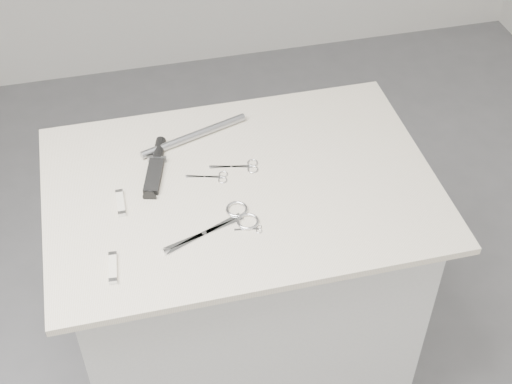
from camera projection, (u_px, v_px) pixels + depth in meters
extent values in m
cube|color=slate|center=(245.00, 379.00, 2.46)|extent=(4.00, 4.00, 0.01)
cube|color=beige|center=(243.00, 298.00, 2.15)|extent=(0.90, 0.60, 0.90)
cube|color=beige|center=(241.00, 187.00, 1.83)|extent=(1.00, 0.70, 0.02)
cube|color=silver|center=(204.00, 234.00, 1.70)|extent=(0.21, 0.10, 0.00)
cylinder|color=silver|center=(204.00, 233.00, 1.70)|extent=(0.01, 0.01, 0.01)
torus|color=silver|center=(237.00, 209.00, 1.76)|extent=(0.06, 0.06, 0.01)
torus|color=silver|center=(248.00, 221.00, 1.72)|extent=(0.06, 0.06, 0.01)
cube|color=silver|center=(231.00, 167.00, 1.87)|extent=(0.11, 0.04, 0.00)
cylinder|color=silver|center=(231.00, 167.00, 1.87)|extent=(0.01, 0.01, 0.00)
torus|color=silver|center=(253.00, 163.00, 1.88)|extent=(0.03, 0.03, 0.00)
torus|color=silver|center=(253.00, 169.00, 1.86)|extent=(0.03, 0.03, 0.00)
cube|color=silver|center=(205.00, 177.00, 1.85)|extent=(0.09, 0.04, 0.00)
cylinder|color=silver|center=(205.00, 177.00, 1.84)|extent=(0.01, 0.01, 0.00)
torus|color=silver|center=(223.00, 174.00, 1.85)|extent=(0.02, 0.02, 0.00)
torus|color=silver|center=(223.00, 180.00, 1.84)|extent=(0.02, 0.02, 0.00)
cube|color=silver|center=(247.00, 229.00, 1.71)|extent=(0.06, 0.02, 0.00)
cylinder|color=silver|center=(247.00, 229.00, 1.71)|extent=(0.00, 0.00, 0.00)
torus|color=silver|center=(259.00, 227.00, 1.71)|extent=(0.02, 0.02, 0.00)
torus|color=silver|center=(259.00, 231.00, 1.70)|extent=(0.02, 0.02, 0.00)
cube|color=black|center=(154.00, 176.00, 1.84)|extent=(0.07, 0.13, 0.02)
cube|color=#92949A|center=(157.00, 159.00, 1.88)|extent=(0.05, 0.02, 0.02)
cylinder|color=black|center=(159.00, 150.00, 1.91)|extent=(0.05, 0.08, 0.03)
cube|color=silver|center=(113.00, 268.00, 1.62)|extent=(0.02, 0.09, 0.01)
cube|color=silver|center=(113.00, 255.00, 1.64)|extent=(0.02, 0.01, 0.01)
cube|color=silver|center=(113.00, 281.00, 1.59)|extent=(0.02, 0.01, 0.01)
cube|color=silver|center=(121.00, 203.00, 1.77)|extent=(0.02, 0.09, 0.01)
cube|color=silver|center=(119.00, 192.00, 1.80)|extent=(0.02, 0.01, 0.01)
cube|color=silver|center=(122.00, 214.00, 1.74)|extent=(0.02, 0.01, 0.01)
cylinder|color=#92949A|center=(194.00, 136.00, 1.95)|extent=(0.31, 0.12, 0.02)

